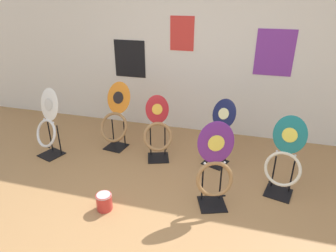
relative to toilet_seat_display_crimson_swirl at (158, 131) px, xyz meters
The scene contains 9 objects.
ground_plane 1.53m from the toilet_seat_display_crimson_swirl, 77.53° to the right, with size 14.00×14.00×0.00m, color #A37547.
wall_back 1.41m from the toilet_seat_display_crimson_swirl, 72.84° to the left, with size 8.00×0.07×2.60m.
toilet_seat_display_crimson_swirl is the anchor object (origin of this frame).
toilet_seat_display_white_plain 1.47m from the toilet_seat_display_crimson_swirl, 168.07° to the right, with size 0.44×0.39×0.93m.
toilet_seat_display_navy_moon 0.79m from the toilet_seat_display_crimson_swirl, ahead, with size 0.48×0.49×0.84m.
toilet_seat_display_teal_sax 1.59m from the toilet_seat_display_crimson_swirl, 13.17° to the right, with size 0.41×0.34×0.92m.
toilet_seat_display_purple_note 1.15m from the toilet_seat_display_crimson_swirl, 42.38° to the right, with size 0.41×0.36×0.96m.
toilet_seat_display_orange_sun 0.68m from the toilet_seat_display_crimson_swirl, 168.30° to the left, with size 0.46×0.45×0.92m.
paint_can 1.21m from the toilet_seat_display_crimson_swirl, 101.23° to the right, with size 0.17×0.17×0.18m.
Camera 1 is at (0.76, -1.91, 2.12)m, focal length 32.00 mm.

